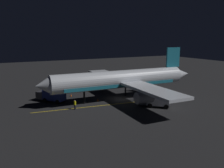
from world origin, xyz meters
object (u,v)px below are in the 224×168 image
(airliner, at_px, (123,80))
(ground_crew_worker, at_px, (75,105))
(traffic_cone_near_right, at_px, (71,95))
(traffic_cone_near_left, at_px, (98,100))
(catering_truck, at_px, (155,100))
(baggage_truck, at_px, (52,96))

(airliner, xyz_separation_m, ground_crew_worker, (-2.42, 11.52, -3.26))
(airliner, height_order, traffic_cone_near_right, airliner)
(ground_crew_worker, distance_m, traffic_cone_near_right, 9.90)
(airliner, relative_size, traffic_cone_near_left, 65.46)
(ground_crew_worker, relative_size, traffic_cone_near_right, 3.16)
(airliner, distance_m, traffic_cone_near_left, 6.84)
(catering_truck, bearing_deg, airliner, 17.47)
(baggage_truck, relative_size, catering_truck, 1.07)
(traffic_cone_near_right, bearing_deg, ground_crew_worker, 166.23)
(traffic_cone_near_left, bearing_deg, airliner, -96.88)
(catering_truck, relative_size, traffic_cone_near_left, 10.62)
(baggage_truck, relative_size, traffic_cone_near_right, 11.39)
(airliner, distance_m, traffic_cone_near_right, 12.28)
(baggage_truck, distance_m, ground_crew_worker, 7.64)
(baggage_truck, relative_size, traffic_cone_near_left, 11.39)
(airliner, distance_m, ground_crew_worker, 12.22)
(traffic_cone_near_right, bearing_deg, baggage_truck, 116.26)
(airliner, bearing_deg, catering_truck, -162.53)
(catering_truck, bearing_deg, traffic_cone_near_left, 43.04)
(catering_truck, bearing_deg, traffic_cone_near_right, 37.61)
(baggage_truck, height_order, traffic_cone_near_right, baggage_truck)
(catering_truck, xyz_separation_m, traffic_cone_near_left, (8.67, 8.09, -1.06))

